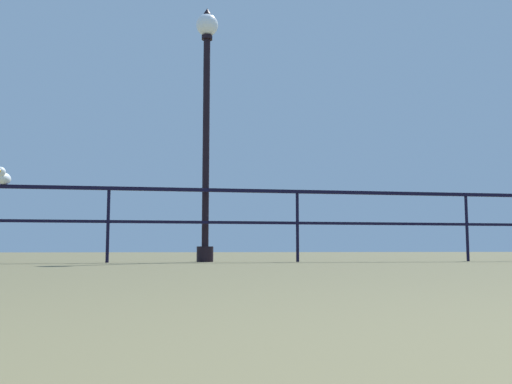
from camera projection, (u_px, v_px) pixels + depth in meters
name	position (u px, v px, depth m)	size (l,w,h in m)	color
pier_railing	(206.00, 206.00, 7.73)	(23.83, 0.05, 1.03)	black
lamppost_center	(206.00, 103.00, 8.12)	(0.33, 0.33, 3.78)	black
seagull_on_rail	(3.00, 177.00, 7.29)	(0.19, 0.46, 0.22)	white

